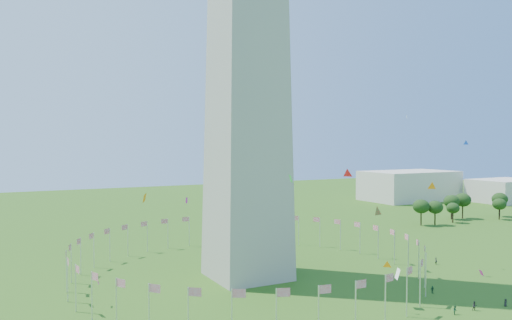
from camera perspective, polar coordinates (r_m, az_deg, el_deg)
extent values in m
cylinder|color=silver|center=(141.93, 13.79, -9.13)|extent=(0.24, 0.24, 9.00)
cylinder|color=silver|center=(146.74, 11.80, -8.74)|extent=(0.24, 0.24, 9.00)
cylinder|color=silver|center=(150.83, 9.63, -8.44)|extent=(0.24, 0.24, 9.00)
cylinder|color=silver|center=(154.15, 7.31, -8.20)|extent=(0.24, 0.24, 9.00)
cylinder|color=silver|center=(156.65, 4.89, -8.02)|extent=(0.24, 0.24, 9.00)
cylinder|color=silver|center=(158.29, 2.40, -7.91)|extent=(0.24, 0.24, 9.00)
cylinder|color=silver|center=(159.04, -0.12, -7.86)|extent=(0.24, 0.24, 9.00)
cylinder|color=silver|center=(158.91, -2.66, -7.88)|extent=(0.24, 0.24, 9.00)
cylinder|color=silver|center=(157.88, -5.18, -7.95)|extent=(0.24, 0.24, 9.00)
cylinder|color=silver|center=(155.98, -7.65, -8.08)|extent=(0.24, 0.24, 9.00)
cylinder|color=silver|center=(153.22, -10.04, -8.27)|extent=(0.24, 0.24, 9.00)
cylinder|color=silver|center=(149.66, -12.31, -8.54)|extent=(0.24, 0.24, 9.00)
cylinder|color=silver|center=(145.34, -14.44, -8.87)|extent=(0.24, 0.24, 9.00)
cylinder|color=silver|center=(140.33, -16.37, -9.28)|extent=(0.24, 0.24, 9.00)
cylinder|color=silver|center=(134.71, -18.04, -9.77)|extent=(0.24, 0.24, 9.00)
cylinder|color=silver|center=(128.60, -19.40, -10.35)|extent=(0.24, 0.24, 9.00)
cylinder|color=silver|center=(122.11, -20.37, -11.02)|extent=(0.24, 0.24, 9.00)
cylinder|color=silver|center=(115.39, -20.85, -11.79)|extent=(0.24, 0.24, 9.00)
cylinder|color=silver|center=(108.63, -20.73, -12.66)|extent=(0.24, 0.24, 9.00)
cylinder|color=silver|center=(102.04, -19.91, -13.61)|extent=(0.24, 0.24, 9.00)
cylinder|color=silver|center=(95.89, -18.25, -14.61)|extent=(0.24, 0.24, 9.00)
cylinder|color=silver|center=(90.45, -15.67, -15.61)|extent=(0.24, 0.24, 9.00)
cylinder|color=silver|center=(86.05, -12.13, -16.51)|extent=(0.24, 0.24, 9.00)
cylinder|color=silver|center=(83.00, -7.75, -17.18)|extent=(0.24, 0.24, 9.00)
cylinder|color=silver|center=(81.54, -2.78, -17.52)|extent=(0.24, 0.24, 9.00)
cylinder|color=silver|center=(81.81, 2.34, -17.46)|extent=(0.24, 0.24, 9.00)
cylinder|color=silver|center=(83.78, 7.17, -17.00)|extent=(0.24, 0.24, 9.00)
cylinder|color=silver|center=(87.27, 11.31, -16.23)|extent=(0.24, 0.24, 9.00)
cylinder|color=silver|center=(92.02, 14.56, -15.29)|extent=(0.24, 0.24, 9.00)
cylinder|color=silver|center=(97.71, 16.85, -14.28)|extent=(0.24, 0.24, 9.00)
cylinder|color=silver|center=(104.02, 18.24, -13.29)|extent=(0.24, 0.24, 9.00)
cylinder|color=silver|center=(110.69, 18.84, -12.36)|extent=(0.24, 0.24, 9.00)
cylinder|color=silver|center=(117.46, 18.75, -11.52)|extent=(0.24, 0.24, 9.00)
cylinder|color=silver|center=(124.12, 18.11, -10.78)|extent=(0.24, 0.24, 9.00)
cylinder|color=silver|center=(130.51, 17.02, -10.14)|extent=(0.24, 0.24, 9.00)
cylinder|color=silver|center=(136.49, 15.55, -9.59)|extent=(0.24, 0.24, 9.00)
cube|color=beige|center=(288.49, 17.10, -2.81)|extent=(50.00, 30.00, 16.00)
cube|color=beige|center=(299.55, 26.63, -3.14)|extent=(35.00, 25.00, 12.00)
imported|color=#193F28|center=(114.69, 19.51, -13.78)|extent=(0.98, 0.68, 1.56)
imported|color=#1A422A|center=(102.87, 21.81, -15.63)|extent=(1.01, 1.02, 1.67)
imported|color=#242424|center=(111.51, 26.62, -14.36)|extent=(0.78, 0.57, 1.49)
imported|color=#262626|center=(140.43, 19.88, -10.80)|extent=(0.57, 0.75, 1.85)
imported|color=#242424|center=(106.42, 23.71, -15.02)|extent=(1.09, 1.01, 1.79)
plane|color=red|center=(108.99, 10.44, -1.57)|extent=(1.09, 2.36, 2.45)
plane|color=orange|center=(70.84, -12.63, -4.27)|extent=(0.57, 1.57, 1.49)
plane|color=#CC2699|center=(87.27, -7.94, -4.59)|extent=(1.18, 0.08, 1.19)
plane|color=green|center=(90.00, 3.99, -2.13)|extent=(1.57, 0.78, 1.64)
plane|color=white|center=(135.68, 16.85, 4.73)|extent=(0.39, 1.02, 1.07)
plane|color=#CC2699|center=(98.01, 24.35, -11.66)|extent=(0.96, 1.40, 1.17)
plane|color=orange|center=(98.45, 14.77, -11.54)|extent=(1.44, 1.34, 1.51)
plane|color=white|center=(102.05, 15.87, -12.40)|extent=(2.00, 1.59, 2.10)
plane|color=#CC2699|center=(104.23, -17.67, -12.96)|extent=(1.56, 1.52, 1.75)
plane|color=blue|center=(127.29, 22.87, 1.80)|extent=(0.98, 0.68, 1.15)
plane|color=blue|center=(111.21, 13.76, -5.79)|extent=(2.20, 0.84, 2.11)
plane|color=orange|center=(128.04, 19.45, -2.87)|extent=(2.03, 1.41, 2.42)
ellipsoid|color=#224717|center=(201.72, 18.35, -5.74)|extent=(6.31, 6.31, 9.87)
ellipsoid|color=#224717|center=(204.50, 19.78, -5.74)|extent=(5.93, 5.93, 9.27)
ellipsoid|color=#224717|center=(212.90, 21.58, -5.65)|extent=(5.02, 5.02, 7.84)
ellipsoid|color=#224717|center=(221.76, 21.44, -5.07)|extent=(6.39, 6.39, 9.98)
ellipsoid|color=#224717|center=(226.13, 22.55, -4.89)|extent=(6.70, 6.70, 10.47)
ellipsoid|color=#224717|center=(229.23, 26.05, -5.08)|extent=(5.49, 5.49, 8.58)
ellipsoid|color=#224717|center=(238.32, 26.08, -4.64)|extent=(6.47, 6.47, 10.11)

